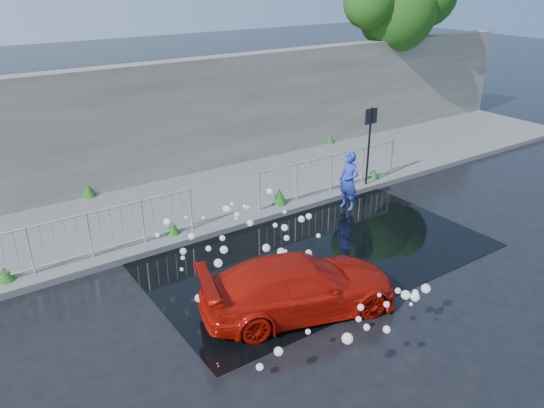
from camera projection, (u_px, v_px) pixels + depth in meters
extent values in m
plane|color=black|center=(324.00, 274.00, 11.59)|extent=(90.00, 90.00, 0.00)
cube|color=#5C5C58|center=(214.00, 197.00, 15.33)|extent=(30.00, 4.00, 0.15)
cube|color=#5C5C58|center=(250.00, 222.00, 13.82)|extent=(30.00, 0.25, 0.16)
cube|color=#625F53|center=(176.00, 119.00, 16.25)|extent=(30.00, 0.60, 3.50)
cube|color=black|center=(313.00, 249.00, 12.60)|extent=(8.00, 5.00, 0.01)
cylinder|color=black|center=(368.00, 149.00, 15.59)|extent=(0.06, 0.06, 2.50)
cube|color=black|center=(371.00, 116.00, 15.19)|extent=(0.45, 0.04, 0.45)
cylinder|color=#332114|center=(386.00, 64.00, 21.93)|extent=(0.36, 0.36, 5.00)
sphere|color=#0F400F|center=(397.00, 12.00, 20.21)|extent=(2.98, 2.98, 2.98)
sphere|color=#0F400F|center=(369.00, 2.00, 19.28)|extent=(1.91, 1.91, 1.91)
cylinder|color=silver|center=(191.00, 209.00, 13.06)|extent=(0.05, 0.05, 1.10)
cylinder|color=silver|center=(86.00, 214.00, 11.55)|extent=(5.00, 0.04, 0.04)
cylinder|color=silver|center=(92.00, 252.00, 11.94)|extent=(5.00, 0.04, 0.04)
cylinder|color=silver|center=(259.00, 191.00, 14.09)|extent=(0.05, 0.05, 1.10)
cylinder|color=silver|center=(392.00, 157.00, 16.67)|extent=(0.05, 0.05, 1.10)
cylinder|color=silver|center=(332.00, 156.00, 15.17)|extent=(5.00, 0.04, 0.04)
cylinder|color=silver|center=(330.00, 186.00, 15.56)|extent=(5.00, 0.04, 0.04)
cone|color=#185516|center=(5.00, 274.00, 11.03)|extent=(0.40, 0.40, 0.30)
cone|color=#185516|center=(173.00, 227.00, 12.99)|extent=(0.36, 0.36, 0.33)
cone|color=#185516|center=(279.00, 196.00, 14.62)|extent=(0.44, 0.44, 0.45)
cone|color=#185516|center=(373.00, 173.00, 16.52)|extent=(0.38, 0.38, 0.28)
cone|color=#185516|center=(88.00, 191.00, 15.11)|extent=(0.42, 0.42, 0.35)
cone|color=#185516|center=(330.00, 140.00, 19.78)|extent=(0.34, 0.34, 0.27)
sphere|color=white|center=(237.00, 215.00, 12.02)|extent=(0.12, 0.12, 0.12)
sphere|color=white|center=(218.00, 263.00, 10.83)|extent=(0.18, 0.18, 0.18)
sphere|color=white|center=(208.00, 296.00, 10.28)|extent=(0.08, 0.08, 0.08)
sphere|color=white|center=(208.00, 249.00, 11.13)|extent=(0.12, 0.12, 0.12)
sphere|color=white|center=(228.00, 209.00, 12.26)|extent=(0.12, 0.12, 0.12)
sphere|color=white|center=(287.00, 238.00, 11.81)|extent=(0.13, 0.13, 0.13)
sphere|color=white|center=(248.00, 208.00, 12.43)|extent=(0.09, 0.09, 0.09)
sphere|color=white|center=(309.00, 216.00, 12.43)|extent=(0.14, 0.14, 0.14)
sphere|color=white|center=(250.00, 223.00, 12.16)|extent=(0.16, 0.16, 0.16)
sphere|color=white|center=(266.00, 248.00, 11.42)|extent=(0.17, 0.17, 0.17)
sphere|color=white|center=(199.00, 298.00, 10.05)|extent=(0.16, 0.16, 0.16)
sphere|color=white|center=(281.00, 252.00, 11.60)|extent=(0.18, 0.18, 0.18)
sphere|color=white|center=(292.00, 260.00, 11.51)|extent=(0.11, 0.11, 0.11)
sphere|color=white|center=(269.00, 191.00, 13.05)|extent=(0.15, 0.15, 0.15)
sphere|color=white|center=(183.00, 251.00, 10.95)|extent=(0.14, 0.14, 0.14)
sphere|color=white|center=(183.00, 258.00, 10.96)|extent=(0.09, 0.09, 0.09)
sphere|color=white|center=(285.00, 228.00, 11.99)|extent=(0.16, 0.16, 0.16)
sphere|color=white|center=(301.00, 219.00, 12.44)|extent=(0.16, 0.16, 0.16)
sphere|color=white|center=(297.00, 259.00, 11.53)|extent=(0.07, 0.07, 0.07)
sphere|color=white|center=(222.00, 277.00, 10.66)|extent=(0.12, 0.12, 0.12)
sphere|color=white|center=(286.00, 251.00, 11.48)|extent=(0.07, 0.07, 0.07)
sphere|color=white|center=(182.00, 269.00, 10.61)|extent=(0.07, 0.07, 0.07)
sphere|color=white|center=(226.00, 209.00, 12.15)|extent=(0.15, 0.15, 0.15)
sphere|color=white|center=(157.00, 235.00, 11.23)|extent=(0.10, 0.10, 0.10)
sphere|color=white|center=(222.00, 238.00, 11.45)|extent=(0.12, 0.12, 0.12)
sphere|color=white|center=(275.00, 225.00, 12.18)|extent=(0.11, 0.11, 0.11)
sphere|color=white|center=(232.00, 204.00, 12.65)|extent=(0.09, 0.09, 0.09)
sphere|color=white|center=(191.00, 237.00, 11.45)|extent=(0.15, 0.15, 0.15)
sphere|color=white|center=(167.00, 222.00, 11.67)|extent=(0.15, 0.15, 0.15)
sphere|color=white|center=(203.00, 218.00, 11.81)|extent=(0.07, 0.07, 0.07)
sphere|color=white|center=(309.00, 253.00, 11.78)|extent=(0.15, 0.15, 0.15)
sphere|color=white|center=(186.00, 217.00, 11.68)|extent=(0.07, 0.07, 0.07)
sphere|color=white|center=(236.00, 219.00, 11.91)|extent=(0.07, 0.07, 0.07)
sphere|color=white|center=(285.00, 212.00, 12.44)|extent=(0.09, 0.09, 0.09)
sphere|color=white|center=(318.00, 236.00, 12.04)|extent=(0.11, 0.11, 0.11)
sphere|color=white|center=(305.00, 258.00, 11.62)|extent=(0.12, 0.12, 0.12)
sphere|color=white|center=(284.00, 275.00, 11.13)|extent=(0.12, 0.12, 0.12)
sphere|color=white|center=(244.00, 206.00, 12.38)|extent=(0.09, 0.09, 0.09)
sphere|color=white|center=(224.00, 250.00, 11.17)|extent=(0.17, 0.17, 0.17)
sphere|color=white|center=(278.00, 351.00, 8.24)|extent=(0.15, 0.15, 0.15)
sphere|color=white|center=(308.00, 332.00, 8.85)|extent=(0.09, 0.09, 0.09)
sphere|color=white|center=(387.00, 304.00, 9.15)|extent=(0.11, 0.11, 0.11)
sphere|color=white|center=(359.00, 319.00, 9.51)|extent=(0.11, 0.11, 0.11)
sphere|color=white|center=(415.00, 297.00, 9.31)|extent=(0.17, 0.17, 0.17)
sphere|color=white|center=(379.00, 295.00, 9.78)|extent=(0.08, 0.08, 0.08)
sphere|color=white|center=(406.00, 295.00, 9.38)|extent=(0.17, 0.17, 0.17)
sphere|color=white|center=(426.00, 289.00, 9.60)|extent=(0.17, 0.17, 0.17)
sphere|color=white|center=(387.00, 329.00, 8.21)|extent=(0.12, 0.12, 0.12)
sphere|color=white|center=(367.00, 327.00, 8.14)|extent=(0.10, 0.10, 0.10)
sphere|color=white|center=(415.00, 293.00, 9.32)|extent=(0.11, 0.11, 0.11)
sphere|color=white|center=(347.00, 339.00, 7.92)|extent=(0.17, 0.17, 0.17)
sphere|color=white|center=(411.00, 304.00, 9.05)|extent=(0.06, 0.06, 0.06)
sphere|color=white|center=(260.00, 367.00, 8.49)|extent=(0.13, 0.13, 0.13)
sphere|color=white|center=(398.00, 291.00, 10.12)|extent=(0.12, 0.12, 0.12)
sphere|color=white|center=(361.00, 307.00, 9.59)|extent=(0.12, 0.12, 0.12)
imported|color=#B01007|center=(300.00, 286.00, 10.14)|extent=(4.12, 2.54, 1.11)
imported|color=#2536BC|center=(349.00, 181.00, 14.47)|extent=(0.49, 0.65, 1.63)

